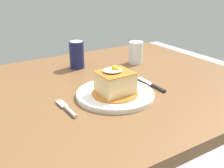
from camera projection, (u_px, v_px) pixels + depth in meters
The scene contains 7 objects.
dining_table at pixel (86, 114), 1.04m from camera, with size 1.37×0.95×0.77m.
main_plate at pixel (115, 94), 0.94m from camera, with size 0.28×0.28×0.02m.
sandwich_meal at pixel (115, 83), 0.93m from camera, with size 0.16×0.16×0.11m.
fork at pixel (68, 109), 0.84m from camera, with size 0.02×0.14×0.01m.
knife at pixel (154, 86), 1.02m from camera, with size 0.02×0.17×0.01m.
soda_can at pixel (77, 55), 1.22m from camera, with size 0.07×0.07×0.12m.
drinking_glass at pixel (136, 54), 1.29m from camera, with size 0.07×0.07×0.10m.
Camera 1 is at (-0.40, -0.84, 1.17)m, focal length 42.91 mm.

